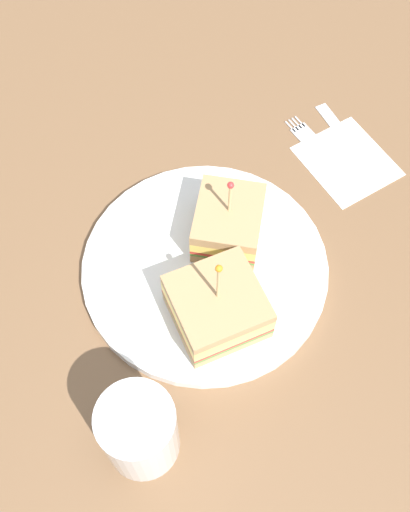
{
  "coord_description": "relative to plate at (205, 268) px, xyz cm",
  "views": [
    {
      "loc": [
        12.94,
        -29.07,
        60.67
      ],
      "look_at": [
        0.0,
        0.0,
        3.29
      ],
      "focal_mm": 44.24,
      "sensor_mm": 36.0,
      "label": 1
    }
  ],
  "objects": [
    {
      "name": "sandwich_half_front",
      "position": [
        3.56,
        -5.01,
        3.17
      ],
      "size": [
        11.99,
        12.0,
        10.95
      ],
      "color": "tan",
      "rests_on": "plate"
    },
    {
      "name": "knife",
      "position": [
        7.95,
        24.11,
        -0.47
      ],
      "size": [
        10.26,
        8.72,
        0.35
      ],
      "color": "silver",
      "rests_on": "ground_plane"
    },
    {
      "name": "drink_glass",
      "position": [
        2.22,
        -19.22,
        3.62
      ],
      "size": [
        6.9,
        6.9,
        9.33
      ],
      "color": "#B74C33",
      "rests_on": "ground_plane"
    },
    {
      "name": "napkin",
      "position": [
        9.56,
        20.5,
        -0.57
      ],
      "size": [
        14.0,
        13.73,
        0.15
      ],
      "primitive_type": "cube",
      "rotation": [
        0.0,
        0.0,
        8.82
      ],
      "color": "white",
      "rests_on": "ground_plane"
    },
    {
      "name": "sandwich_half_back",
      "position": [
        0.73,
        4.48,
        3.12
      ],
      "size": [
        8.63,
        9.51,
        9.66
      ],
      "color": "tan",
      "rests_on": "plate"
    },
    {
      "name": "ground_plane",
      "position": [
        0.0,
        0.0,
        -1.65
      ],
      "size": [
        104.27,
        104.27,
        2.0
      ],
      "primitive_type": "cube",
      "color": "brown"
    },
    {
      "name": "plate",
      "position": [
        0.0,
        0.0,
        0.0
      ],
      "size": [
        26.41,
        26.41,
        1.29
      ],
      "primitive_type": "cylinder",
      "color": "white",
      "rests_on": "ground_plane"
    },
    {
      "name": "fork",
      "position": [
        5.16,
        21.22,
        -0.47
      ],
      "size": [
        11.39,
        7.87,
        0.35
      ],
      "color": "silver",
      "rests_on": "ground_plane"
    }
  ]
}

